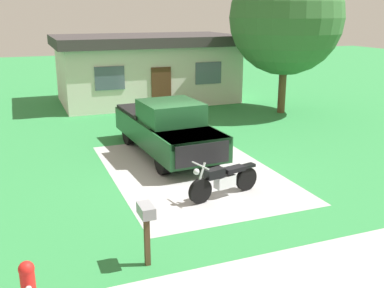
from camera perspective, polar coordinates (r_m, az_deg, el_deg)
ground_plane at (r=13.86m, az=-0.07°, el=-3.50°), size 80.00×80.00×0.00m
driveway_pad at (r=13.86m, az=-0.07°, el=-3.48°), size 4.79×7.28×0.01m
sidewalk_strip at (r=9.08m, az=14.32°, el=-15.53°), size 36.00×1.80×0.01m
motorcycle at (r=11.91m, az=4.03°, el=-4.54°), size 2.18×0.85×1.09m
pickup_truck at (r=15.36m, az=-3.32°, el=2.19°), size 2.32×5.73×1.90m
fire_hydrant at (r=8.17m, az=-19.98°, el=-16.47°), size 0.32×0.40×0.87m
mailbox at (r=8.65m, az=-5.79°, el=-9.38°), size 0.26×0.48×1.26m
shade_tree at (r=21.86m, az=11.81°, el=15.35°), size 5.23×5.23×7.05m
neighbor_house at (r=24.70m, az=-5.73°, el=9.56°), size 9.60×5.60×3.50m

